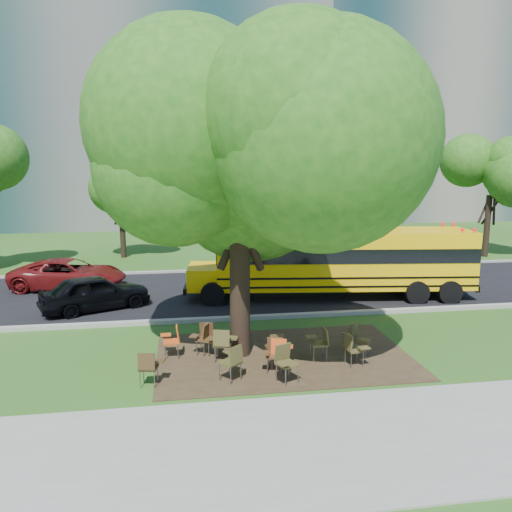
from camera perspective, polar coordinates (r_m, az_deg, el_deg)
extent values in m
plane|color=#294C17|center=(14.56, -1.20, -10.90)|extent=(160.00, 160.00, 0.00)
cube|color=gray|center=(10.11, 2.90, -20.93)|extent=(60.00, 4.00, 0.04)
cube|color=#382819|center=(14.26, 3.14, -11.32)|extent=(7.00, 4.50, 0.03)
cube|color=black|center=(21.20, -3.76, -4.06)|extent=(80.00, 8.00, 0.04)
cube|color=gray|center=(17.35, -2.54, -7.14)|extent=(80.00, 0.25, 0.14)
cube|color=gray|center=(25.17, -4.61, -1.66)|extent=(80.00, 0.25, 0.14)
cube|color=slate|center=(50.17, -16.65, 16.42)|extent=(38.00, 16.00, 22.00)
cube|color=gray|center=(58.02, 18.39, 16.93)|extent=(30.00, 16.00, 25.00)
cylinder|color=black|center=(29.84, -15.02, 3.16)|extent=(0.32, 0.32, 3.50)
sphere|color=#215C15|center=(29.65, -15.24, 7.90)|extent=(4.80, 4.80, 4.80)
cylinder|color=black|center=(29.33, 10.70, 3.91)|extent=(0.38, 0.38, 4.20)
sphere|color=#215C15|center=(29.16, 10.89, 9.66)|extent=(5.60, 5.60, 5.60)
cylinder|color=black|center=(32.08, 24.90, 3.12)|extent=(0.34, 0.34, 3.60)
sphere|color=#215C15|center=(31.91, 25.25, 7.67)|extent=(5.00, 5.00, 5.00)
cylinder|color=black|center=(13.70, -1.86, -2.49)|extent=(0.56, 0.56, 4.47)
sphere|color=#215C15|center=(13.37, -1.95, 11.50)|extent=(7.20, 7.20, 7.20)
cube|color=#FFC108|center=(20.27, 9.98, -0.22)|extent=(10.26, 3.46, 2.24)
cube|color=black|center=(20.29, 10.76, 0.49)|extent=(9.72, 3.43, 0.55)
cube|color=#FFC108|center=(20.01, -5.99, -2.33)|extent=(1.42, 2.14, 0.87)
cube|color=black|center=(20.38, 9.93, -1.80)|extent=(10.28, 3.49, 0.07)
cube|color=black|center=(20.45, 9.90, -2.73)|extent=(10.28, 3.49, 0.07)
cylinder|color=black|center=(18.99, -5.01, -4.42)|extent=(0.94, 0.38, 0.91)
cylinder|color=black|center=(21.20, -4.71, -2.85)|extent=(0.94, 0.38, 0.91)
cylinder|color=black|center=(20.18, 17.96, -4.01)|extent=(0.94, 0.38, 0.91)
cylinder|color=black|center=(22.28, 15.96, -2.58)|extent=(0.94, 0.38, 0.91)
cylinder|color=black|center=(20.65, 21.30, -3.89)|extent=(0.94, 0.38, 0.91)
cylinder|color=black|center=(22.70, 19.04, -2.51)|extent=(0.94, 0.38, 0.91)
cube|color=#3E2D16|center=(12.60, -12.18, -12.36)|extent=(0.50, 0.48, 0.05)
cube|color=#3E2D16|center=(12.35, -12.42, -11.72)|extent=(0.42, 0.17, 0.41)
cube|color=#3E2D16|center=(12.62, -10.94, -11.66)|extent=(0.27, 0.32, 0.03)
cylinder|color=slate|center=(12.88, -12.72, -12.97)|extent=(0.02, 0.02, 0.46)
cylinder|color=slate|center=(12.49, -11.54, -13.68)|extent=(0.02, 0.02, 0.46)
cube|color=#4C4621|center=(13.74, -3.82, -10.03)|extent=(0.56, 0.55, 0.06)
cube|color=#4C4621|center=(13.48, -3.98, -9.35)|extent=(0.45, 0.22, 0.44)
cube|color=#4C4621|center=(13.80, -2.62, -9.35)|extent=(0.31, 0.36, 0.03)
cylinder|color=slate|center=(14.03, -4.44, -10.68)|extent=(0.03, 0.03, 0.50)
cylinder|color=slate|center=(13.63, -3.15, -11.31)|extent=(0.03, 0.03, 0.50)
cube|color=#47431F|center=(12.55, -2.99, -12.06)|extent=(0.64, 0.63, 0.05)
cube|color=#47431F|center=(12.34, -2.31, -11.25)|extent=(0.40, 0.37, 0.44)
cube|color=#47431F|center=(12.78, -2.70, -11.00)|extent=(0.38, 0.39, 0.03)
cylinder|color=slate|center=(12.64, -4.20, -13.12)|extent=(0.03, 0.03, 0.49)
cylinder|color=slate|center=(12.66, -1.75, -13.05)|extent=(0.03, 0.03, 0.49)
cube|color=#51331D|center=(13.05, 2.15, -11.31)|extent=(0.52, 0.50, 0.05)
cube|color=#51331D|center=(13.14, 2.20, -10.11)|extent=(0.42, 0.20, 0.41)
cube|color=#51331D|center=(12.89, 1.01, -11.01)|extent=(0.29, 0.33, 0.03)
cylinder|color=slate|center=(12.97, 2.88, -12.56)|extent=(0.02, 0.02, 0.46)
cylinder|color=slate|center=(13.30, 1.42, -11.94)|extent=(0.02, 0.02, 0.46)
cube|color=#D74E17|center=(13.31, 2.67, -10.90)|extent=(0.52, 0.50, 0.05)
cube|color=#D74E17|center=(13.06, 2.61, -10.28)|extent=(0.41, 0.20, 0.40)
cube|color=#D74E17|center=(13.38, 3.77, -10.24)|extent=(0.29, 0.33, 0.03)
cylinder|color=slate|center=(13.56, 1.98, -11.51)|extent=(0.02, 0.02, 0.45)
cylinder|color=slate|center=(13.22, 3.36, -12.11)|extent=(0.02, 0.02, 0.45)
cube|color=#4D4521|center=(12.43, 3.60, -12.26)|extent=(0.61, 0.60, 0.06)
cube|color=#4D4521|center=(12.49, 3.05, -10.93)|extent=(0.45, 0.28, 0.45)
cube|color=#4D4521|center=(12.11, 3.03, -12.18)|extent=(0.35, 0.38, 0.03)
cylinder|color=slate|center=(12.50, 4.84, -13.39)|extent=(0.03, 0.03, 0.50)
cylinder|color=slate|center=(12.56, 2.35, -13.23)|extent=(0.03, 0.03, 0.50)
cube|color=brown|center=(13.90, 7.18, -9.93)|extent=(0.43, 0.45, 0.05)
cube|color=brown|center=(13.88, 7.96, -8.97)|extent=(0.10, 0.42, 0.42)
cube|color=brown|center=(14.05, 6.32, -9.14)|extent=(0.30, 0.23, 0.03)
cylinder|color=slate|center=(13.78, 6.63, -11.16)|extent=(0.03, 0.03, 0.48)
cylinder|color=slate|center=(14.20, 7.67, -10.53)|extent=(0.03, 0.03, 0.48)
cube|color=#49411F|center=(13.67, 11.18, -10.45)|extent=(0.47, 0.48, 0.05)
cube|color=#49411F|center=(13.52, 10.50, -9.65)|extent=(0.15, 0.42, 0.42)
cube|color=#49411F|center=(13.49, 12.24, -10.22)|extent=(0.32, 0.26, 0.03)
cylinder|color=slate|center=(13.98, 11.46, -11.01)|extent=(0.02, 0.02, 0.47)
cylinder|color=slate|center=(13.54, 10.82, -11.71)|extent=(0.02, 0.02, 0.47)
cube|color=#C14A14|center=(14.16, -9.67, -9.64)|extent=(0.42, 0.44, 0.05)
cube|color=#C14A14|center=(14.08, -8.92, -8.74)|extent=(0.11, 0.42, 0.42)
cube|color=#C14A14|center=(14.36, -10.28, -8.85)|extent=(0.30, 0.23, 0.03)
cylinder|color=slate|center=(14.08, -10.37, -10.81)|extent=(0.03, 0.03, 0.47)
cylinder|color=slate|center=(14.41, -8.92, -10.26)|extent=(0.03, 0.03, 0.47)
cube|color=#492F1A|center=(14.26, -5.89, -9.43)|extent=(0.56, 0.55, 0.05)
cube|color=#492F1A|center=(14.35, -5.66, -8.34)|extent=(0.42, 0.25, 0.41)
cube|color=#492F1A|center=(14.17, -7.05, -9.05)|extent=(0.32, 0.35, 0.03)
cylinder|color=slate|center=(14.13, -5.43, -10.61)|extent=(0.02, 0.02, 0.46)
cylinder|color=slate|center=(14.55, -6.30, -10.00)|extent=(0.02, 0.02, 0.46)
cube|color=#4B351A|center=(14.17, -5.03, -9.51)|extent=(0.57, 0.58, 0.05)
cube|color=#4B351A|center=(14.16, -5.76, -8.55)|extent=(0.27, 0.42, 0.42)
cube|color=#4B351A|center=(13.85, -4.86, -9.42)|extent=(0.37, 0.34, 0.03)
cylinder|color=slate|center=(14.34, -4.07, -10.25)|extent=(0.03, 0.03, 0.47)
cylinder|color=slate|center=(14.16, -5.97, -10.56)|extent=(0.03, 0.03, 0.47)
cube|color=#443A1D|center=(13.69, 2.11, -10.33)|extent=(0.49, 0.47, 0.05)
cube|color=#443A1D|center=(13.47, 2.42, -9.72)|extent=(0.40, 0.18, 0.39)
cube|color=#443A1D|center=(13.86, 2.78, -9.56)|extent=(0.27, 0.31, 0.03)
cylinder|color=slate|center=(13.85, 1.18, -11.05)|extent=(0.02, 0.02, 0.44)
cylinder|color=slate|center=(13.69, 3.03, -11.33)|extent=(0.02, 0.02, 0.44)
cube|color=#413C1C|center=(14.37, 11.93, -9.45)|extent=(0.58, 0.59, 0.05)
cube|color=#413C1C|center=(14.33, 11.23, -8.52)|extent=(0.31, 0.40, 0.41)
cube|color=#413C1C|center=(14.07, 12.30, -9.36)|extent=(0.36, 0.35, 0.03)
cylinder|color=slate|center=(14.58, 12.73, -10.17)|extent=(0.02, 0.02, 0.46)
cylinder|color=slate|center=(14.32, 11.04, -10.47)|extent=(0.02, 0.02, 0.46)
cube|color=#423C1C|center=(15.02, 10.75, -8.80)|extent=(0.49, 0.48, 0.04)
cube|color=#423C1C|center=(14.85, 11.22, -8.24)|extent=(0.36, 0.23, 0.36)
cube|color=#423C1C|center=(15.21, 11.00, -8.14)|extent=(0.28, 0.31, 0.03)
cylinder|color=slate|center=(15.08, 9.91, -9.49)|extent=(0.02, 0.02, 0.40)
cylinder|color=slate|center=(15.09, 11.55, -9.54)|extent=(0.02, 0.02, 0.40)
imported|color=black|center=(19.32, -17.88, -3.98)|extent=(4.22, 3.08, 1.34)
imported|color=#621010|center=(22.92, -20.59, -1.97)|extent=(5.05, 2.91, 1.32)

